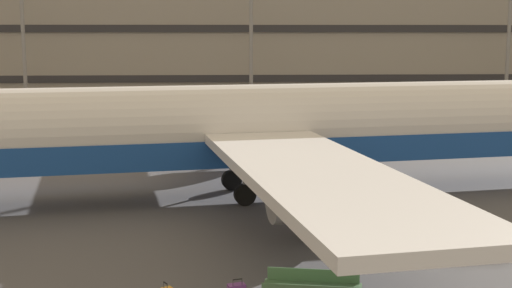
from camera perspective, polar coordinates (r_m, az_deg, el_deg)
ground_plane at (r=32.85m, az=4.04°, el=-3.46°), size 600.00×600.00×0.00m
terminal_structure at (r=79.30m, az=-0.10°, el=9.30°), size 164.29×16.42×14.92m
airliner at (r=30.41m, az=0.53°, el=1.24°), size 43.54×35.63×10.13m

